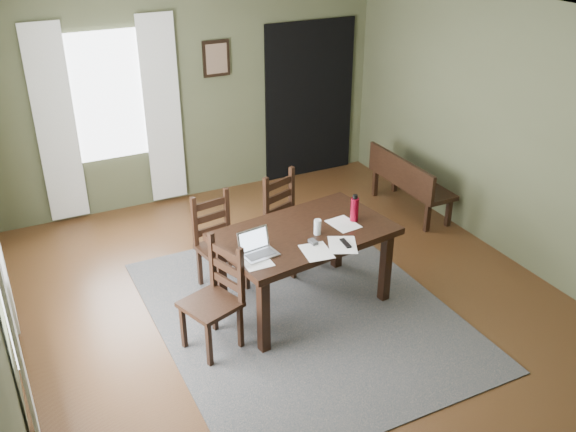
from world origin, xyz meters
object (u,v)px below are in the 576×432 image
chair_end (215,299)px  water_bottle (355,209)px  chair_back_right (289,222)px  bench (408,179)px  dining_table (305,240)px  chair_back_left (219,244)px  laptop (257,248)px

chair_end → water_bottle: 1.55m
chair_back_right → bench: 1.92m
dining_table → chair_back_left: 0.93m
bench → laptop: laptop is taller
dining_table → water_bottle: (0.51, -0.03, 0.22)m
bench → water_bottle: (-1.56, -1.25, 0.50)m
chair_back_left → laptop: size_ratio=3.00×
dining_table → chair_back_left: bearing=123.4°
chair_back_left → chair_back_right: chair_back_right is taller
bench → laptop: (-2.62, -1.40, 0.43)m
chair_back_left → bench: chair_back_left is taller
dining_table → chair_back_right: 0.80m
dining_table → water_bottle: size_ratio=6.43×
dining_table → chair_end: size_ratio=1.74×
chair_back_right → bench: size_ratio=0.79×
laptop → chair_back_right: bearing=42.8°
chair_end → laptop: (0.41, 0.03, 0.38)m
chair_back_left → laptop: (0.04, -0.85, 0.38)m
chair_back_right → dining_table: bearing=-125.8°
dining_table → water_bottle: bearing=-11.0°
water_bottle → chair_back_right: bearing=111.3°
chair_back_right → laptop: chair_back_right is taller
bench → chair_end: bearing=115.3°
dining_table → bench: 2.42m
dining_table → chair_back_right: bearing=66.2°
chair_back_right → chair_back_left: bearing=164.8°
chair_back_right → laptop: 1.25m
chair_end → chair_back_left: chair_end is taller
dining_table → chair_back_left: size_ratio=1.77×
chair_back_left → chair_back_right: bearing=-4.6°
laptop → water_bottle: size_ratio=1.21×
chair_end → water_bottle: (1.48, 0.18, 0.45)m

